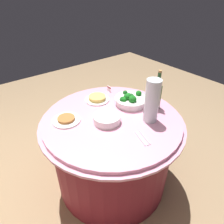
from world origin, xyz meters
The scene contains 10 objects.
ground_plane centered at (0.00, 0.00, 0.00)m, with size 6.00×6.00×0.00m, color #9E7F5B.
buffet_table centered at (0.00, 0.00, 0.38)m, with size 1.16×1.16×0.74m.
broccoli_bowl centered at (0.06, -0.25, 0.78)m, with size 0.28×0.28×0.11m.
plate_stack centered at (-0.02, 0.07, 0.77)m, with size 0.21×0.21×0.06m.
wine_bottle centered at (-0.11, -0.38, 0.87)m, with size 0.07×0.07×0.34m.
decorative_fruit_vase centered at (-0.21, -0.21, 0.89)m, with size 0.11×0.11×0.34m.
serving_tongs centered at (-0.33, -0.01, 0.74)m, with size 0.17×0.09×0.01m.
food_plate_peanuts centered at (0.18, 0.31, 0.75)m, with size 0.22×0.22×0.03m.
food_plate_noodles centered at (0.30, -0.06, 0.76)m, with size 0.22×0.22×0.04m.
label_placard_front centered at (0.37, -0.25, 0.77)m, with size 0.05×0.01×0.05m.
Camera 1 is at (-1.02, 0.81, 1.65)m, focal length 31.95 mm.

